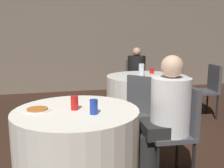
{
  "coord_description": "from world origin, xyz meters",
  "views": [
    {
      "loc": [
        -0.01,
        -2.06,
        1.34
      ],
      "look_at": [
        0.67,
        0.64,
        0.83
      ],
      "focal_mm": 40.0,
      "sensor_mm": 36.0,
      "label": 1
    }
  ],
  "objects": [
    {
      "name": "chair_near_northeast",
      "position": [
        0.97,
        0.62,
        0.54
      ],
      "size": [
        0.56,
        0.56,
        0.9
      ],
      "rotation": [
        0.0,
        0.0,
        -4.07
      ],
      "color": "#47474C",
      "rests_on": "ground_plane"
    },
    {
      "name": "cup_far",
      "position": [
        1.73,
        1.98,
        0.78
      ],
      "size": [
        0.08,
        0.08,
        0.1
      ],
      "color": "red",
      "rests_on": "table_far"
    },
    {
      "name": "chair_near_east",
      "position": [
        1.16,
        -0.02,
        0.54
      ],
      "size": [
        0.43,
        0.43,
        0.9
      ],
      "rotation": [
        0.0,
        0.0,
        1.5
      ],
      "color": "#47474C",
      "rests_on": "ground_plane"
    },
    {
      "name": "table_near",
      "position": [
        0.2,
        0.04,
        0.37
      ],
      "size": [
        1.1,
        1.1,
        0.73
      ],
      "color": "white",
      "rests_on": "ground_plane"
    },
    {
      "name": "person_black_shirt",
      "position": [
        1.7,
        2.65,
        0.6
      ],
      "size": [
        0.39,
        0.52,
        1.16
      ],
      "rotation": [
        0.0,
        0.0,
        -3.31
      ],
      "color": "black",
      "rests_on": "ground_plane"
    },
    {
      "name": "person_white_shirt",
      "position": [
        1.0,
        -0.01,
        0.62
      ],
      "size": [
        0.52,
        0.38,
        1.19
      ],
      "rotation": [
        0.0,
        0.0,
        1.5
      ],
      "color": "#282828",
      "rests_on": "ground_plane"
    },
    {
      "name": "table_far",
      "position": [
        1.55,
        1.74,
        0.37
      ],
      "size": [
        1.34,
        1.34,
        0.73
      ],
      "color": "white",
      "rests_on": "ground_plane"
    },
    {
      "name": "soda_can_red",
      "position": [
        0.19,
        0.04,
        0.79
      ],
      "size": [
        0.07,
        0.07,
        0.12
      ],
      "color": "red",
      "rests_on": "table_near"
    },
    {
      "name": "chair_far_east",
      "position": [
        2.62,
        1.58,
        0.54
      ],
      "size": [
        0.46,
        0.45,
        0.9
      ],
      "rotation": [
        0.0,
        0.0,
        1.43
      ],
      "color": "#47474C",
      "rests_on": "ground_plane"
    },
    {
      "name": "chair_far_north",
      "position": [
        1.73,
        2.8,
        0.54
      ],
      "size": [
        0.46,
        0.46,
        0.9
      ],
      "rotation": [
        0.0,
        0.0,
        -3.31
      ],
      "color": "#47474C",
      "rests_on": "ground_plane"
    },
    {
      "name": "wall_back",
      "position": [
        0.0,
        4.33,
        1.4
      ],
      "size": [
        16.0,
        0.06,
        2.8
      ],
      "color": "gray",
      "rests_on": "ground_plane"
    },
    {
      "name": "bottle_far",
      "position": [
        1.45,
        1.75,
        0.83
      ],
      "size": [
        0.09,
        0.09,
        0.2
      ],
      "color": "silver",
      "rests_on": "table_far"
    },
    {
      "name": "pizza_plate_near",
      "position": [
        -0.13,
        0.1,
        0.74
      ],
      "size": [
        0.24,
        0.24,
        0.02
      ],
      "color": "white",
      "rests_on": "table_near"
    },
    {
      "name": "soda_can_blue",
      "position": [
        0.33,
        -0.12,
        0.79
      ],
      "size": [
        0.07,
        0.07,
        0.12
      ],
      "color": "#1E38A5",
      "rests_on": "table_near"
    }
  ]
}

